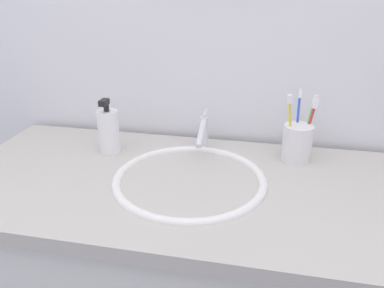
# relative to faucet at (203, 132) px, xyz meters

# --- Properties ---
(tiled_wall_back) EXTENTS (2.44, 0.04, 2.40)m
(tiled_wall_back) POSITION_rel_faucet_xyz_m (-0.01, 0.13, 0.23)
(tiled_wall_back) COLOR silver
(tiled_wall_back) RESTS_ON ground
(sink_basin) EXTENTS (0.40, 0.40, 0.10)m
(sink_basin) POSITION_rel_faucet_xyz_m (-0.00, -0.19, -0.09)
(sink_basin) COLOR white
(sink_basin) RESTS_ON vanity_counter
(faucet) EXTENTS (0.02, 0.13, 0.11)m
(faucet) POSITION_rel_faucet_xyz_m (0.00, 0.00, 0.00)
(faucet) COLOR silver
(faucet) RESTS_ON sink_basin
(toothbrush_cup) EXTENTS (0.08, 0.08, 0.11)m
(toothbrush_cup) POSITION_rel_faucet_xyz_m (0.27, -0.02, -0.01)
(toothbrush_cup) COLOR white
(toothbrush_cup) RESTS_ON vanity_counter
(toothbrush_yellow) EXTENTS (0.03, 0.03, 0.19)m
(toothbrush_yellow) POSITION_rel_faucet_xyz_m (0.25, -0.03, 0.06)
(toothbrush_yellow) COLOR yellow
(toothbrush_yellow) RESTS_ON toothbrush_cup
(toothbrush_blue) EXTENTS (0.01, 0.04, 0.19)m
(toothbrush_blue) POSITION_rel_faucet_xyz_m (0.27, 0.01, 0.06)
(toothbrush_blue) COLOR blue
(toothbrush_blue) RESTS_ON toothbrush_cup
(toothbrush_green) EXTENTS (0.04, 0.03, 0.18)m
(toothbrush_green) POSITION_rel_faucet_xyz_m (0.30, 0.01, 0.05)
(toothbrush_green) COLOR green
(toothbrush_green) RESTS_ON toothbrush_cup
(toothbrush_red) EXTENTS (0.04, 0.02, 0.17)m
(toothbrush_red) POSITION_rel_faucet_xyz_m (0.30, 0.00, 0.04)
(toothbrush_red) COLOR red
(toothbrush_red) RESTS_ON toothbrush_cup
(soap_dispenser) EXTENTS (0.06, 0.06, 0.17)m
(soap_dispenser) POSITION_rel_faucet_xyz_m (-0.27, -0.07, 0.01)
(soap_dispenser) COLOR white
(soap_dispenser) RESTS_ON vanity_counter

